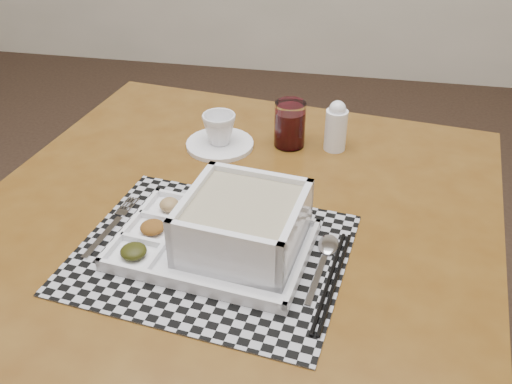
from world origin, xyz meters
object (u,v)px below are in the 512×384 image
at_px(serving_tray, 235,230).
at_px(creamer_bottle, 336,126).
at_px(juice_glass, 290,126).
at_px(cup, 219,129).
at_px(dining_table, 234,242).

height_order(serving_tray, creamer_bottle, creamer_bottle).
bearing_deg(juice_glass, cup, -166.80).
xyz_separation_m(juice_glass, creamer_bottle, (0.10, 0.00, 0.01)).
bearing_deg(dining_table, cup, 109.27).
bearing_deg(dining_table, creamer_bottle, 57.99).
distance_m(dining_table, serving_tray, 0.16).
bearing_deg(cup, serving_tray, -87.59).
relative_size(dining_table, cup, 14.74).
height_order(cup, creamer_bottle, creamer_bottle).
bearing_deg(serving_tray, juice_glass, 83.93).
distance_m(cup, creamer_bottle, 0.25).
xyz_separation_m(serving_tray, creamer_bottle, (0.14, 0.38, 0.01)).
relative_size(juice_glass, creamer_bottle, 0.89).
bearing_deg(creamer_bottle, cup, -171.56).
distance_m(serving_tray, juice_glass, 0.38).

